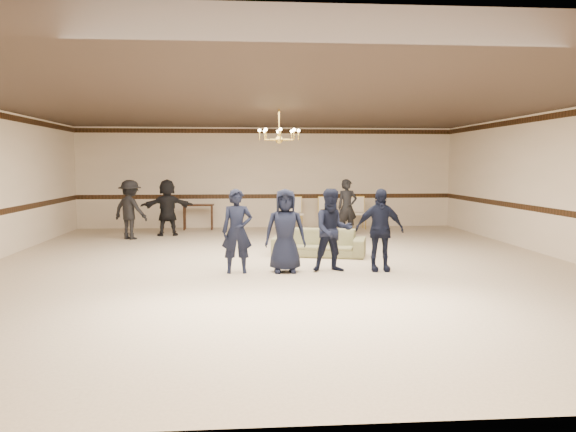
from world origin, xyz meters
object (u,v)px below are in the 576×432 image
object	(u,v)px
boy_c	(333,230)
adult_right	(347,207)
adult_left	(130,210)
banquet_chair_left	(295,213)
adult_mid	(167,208)
chandelier	(279,125)
settee	(319,243)
banquet_chair_mid	(327,213)
boy_a	(237,231)
banquet_chair_right	(358,213)
console_table	(198,217)
boy_b	(285,231)
boy_d	(380,230)

from	to	relation	value
boy_c	adult_right	size ratio (longest dim) A/B	0.98
adult_left	banquet_chair_left	distance (m)	5.05
adult_mid	chandelier	bearing A→B (deg)	115.26
adult_right	settee	bearing A→B (deg)	-120.53
adult_mid	banquet_chair_mid	size ratio (longest dim) A/B	1.61
boy_a	boy_c	world-z (taller)	same
adult_mid	banquet_chair_right	xyz separation A→B (m)	(5.76, 1.23, -0.30)
chandelier	banquet_chair_right	world-z (taller)	chandelier
adult_mid	banquet_chair_left	size ratio (longest dim) A/B	1.61
banquet_chair_mid	adult_left	bearing A→B (deg)	-155.27
boy_c	console_table	xyz separation A→B (m)	(-3.07, 7.17, -0.39)
chandelier	banquet_chair_mid	xyz separation A→B (m)	(1.83, 5.28, -2.37)
adult_left	adult_right	xyz separation A→B (m)	(6.00, 0.30, 0.00)
boy_a	boy_c	xyz separation A→B (m)	(1.80, -0.00, 0.00)
boy_b	adult_left	bearing A→B (deg)	128.48
adult_mid	adult_left	bearing A→B (deg)	27.27
boy_d	console_table	bearing A→B (deg)	120.30
chandelier	adult_right	world-z (taller)	chandelier
boy_c	adult_left	world-z (taller)	adult_left
chandelier	banquet_chair_left	bearing A→B (deg)	81.02
boy_d	chandelier	bearing A→B (deg)	138.17
console_table	chandelier	bearing A→B (deg)	-64.48
boy_c	console_table	world-z (taller)	boy_c
boy_c	adult_mid	distance (m)	6.89
settee	banquet_chair_left	world-z (taller)	banquet_chair_left
settee	adult_mid	distance (m)	5.48
console_table	adult_mid	bearing A→B (deg)	-113.91
boy_c	banquet_chair_right	size ratio (longest dim) A/B	1.57
settee	banquet_chair_mid	distance (m)	5.21
banquet_chair_left	boy_c	bearing A→B (deg)	-94.83
chandelier	console_table	xyz separation A→B (m)	(-2.17, 5.48, -2.48)
boy_a	adult_mid	bearing A→B (deg)	107.24
adult_right	boy_c	bearing A→B (deg)	-113.82
boy_b	console_table	xyz separation A→B (m)	(-2.17, 7.17, -0.39)
boy_b	boy_d	xyz separation A→B (m)	(1.80, 0.00, 0.00)
chandelier	banquet_chair_left	distance (m)	5.85
boy_b	adult_right	size ratio (longest dim) A/B	0.98
adult_mid	adult_right	xyz separation A→B (m)	(5.10, -0.40, 0.00)
boy_a	adult_right	distance (m)	6.16
adult_left	console_table	size ratio (longest dim) A/B	1.70
boy_c	banquet_chair_right	xyz separation A→B (m)	(1.93, 6.97, -0.29)
settee	chandelier	bearing A→B (deg)	-154.62
banquet_chair_mid	banquet_chair_right	world-z (taller)	same
boy_a	banquet_chair_left	bearing A→B (deg)	73.82
console_table	boy_d	bearing A→B (deg)	-57.08
adult_left	adult_mid	distance (m)	1.14
settee	banquet_chair_left	distance (m)	5.13
adult_left	adult_right	world-z (taller)	same
boy_c	banquet_chair_mid	size ratio (longest dim) A/B	1.57
boy_b	boy_c	distance (m)	0.90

